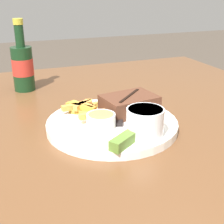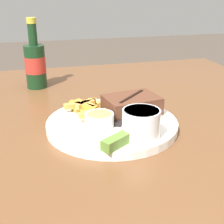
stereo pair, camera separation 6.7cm
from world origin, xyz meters
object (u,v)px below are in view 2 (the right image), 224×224
object	(u,v)px
steak_portion	(132,105)
knife_utensil	(121,114)
beer_bottle	(35,64)
dipping_sauce_cup	(99,119)
dinner_plate	(112,124)
fork_utensil	(81,115)
coleslaw_cup	(141,122)
pickle_spear	(117,141)

from	to	relation	value
steak_portion	knife_utensil	bearing A→B (deg)	-164.52
beer_bottle	dipping_sauce_cup	bearing A→B (deg)	-73.05
dinner_plate	beer_bottle	size ratio (longest dim) A/B	1.38
fork_utensil	beer_bottle	size ratio (longest dim) A/B	0.56
coleslaw_cup	dipping_sauce_cup	size ratio (longest dim) A/B	1.22
knife_utensil	beer_bottle	bearing A→B (deg)	51.13
dinner_plate	dipping_sauce_cup	size ratio (longest dim) A/B	4.75
dinner_plate	pickle_spear	xyz separation A→B (m)	(-0.02, -0.12, 0.02)
dinner_plate	pickle_spear	size ratio (longest dim) A/B	4.29
dinner_plate	fork_utensil	distance (m)	0.08
dinner_plate	coleslaw_cup	distance (m)	0.10
dipping_sauce_cup	coleslaw_cup	bearing A→B (deg)	-44.57
knife_utensil	dinner_plate	bearing A→B (deg)	154.01
pickle_spear	steak_portion	bearing A→B (deg)	62.39
steak_portion	dipping_sauce_cup	bearing A→B (deg)	-148.17
dinner_plate	pickle_spear	bearing A→B (deg)	-100.80
coleslaw_cup	dipping_sauce_cup	xyz separation A→B (m)	(-0.07, 0.07, -0.02)
dinner_plate	dipping_sauce_cup	bearing A→B (deg)	-144.89
dinner_plate	knife_utensil	xyz separation A→B (m)	(0.03, 0.02, 0.01)
knife_utensil	pickle_spear	bearing A→B (deg)	-176.50
dipping_sauce_cup	fork_utensil	xyz separation A→B (m)	(-0.03, 0.07, -0.01)
dinner_plate	coleslaw_cup	bearing A→B (deg)	-69.29
steak_portion	knife_utensil	world-z (taller)	steak_portion
coleslaw_cup	dinner_plate	bearing A→B (deg)	110.71
beer_bottle	dinner_plate	bearing A→B (deg)	-67.14
dinner_plate	steak_portion	xyz separation A→B (m)	(0.05, 0.03, 0.03)
coleslaw_cup	beer_bottle	bearing A→B (deg)	112.42
coleslaw_cup	pickle_spear	xyz separation A→B (m)	(-0.06, -0.03, -0.02)
fork_utensil	knife_utensil	world-z (taller)	knife_utensil
steak_portion	knife_utensil	size ratio (longest dim) A/B	0.83
pickle_spear	fork_utensil	distance (m)	0.16
dipping_sauce_cup	fork_utensil	world-z (taller)	dipping_sauce_cup
dinner_plate	fork_utensil	size ratio (longest dim) A/B	2.45
steak_portion	beer_bottle	xyz separation A→B (m)	(-0.20, 0.32, 0.04)
steak_portion	coleslaw_cup	bearing A→B (deg)	-99.76
dinner_plate	steak_portion	bearing A→B (deg)	29.71
coleslaw_cup	pickle_spear	bearing A→B (deg)	-155.21
dinner_plate	knife_utensil	size ratio (longest dim) A/B	1.80
beer_bottle	knife_utensil	bearing A→B (deg)	-61.81
steak_portion	pickle_spear	bearing A→B (deg)	-117.61
dipping_sauce_cup	beer_bottle	distance (m)	0.39
steak_portion	beer_bottle	distance (m)	0.38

